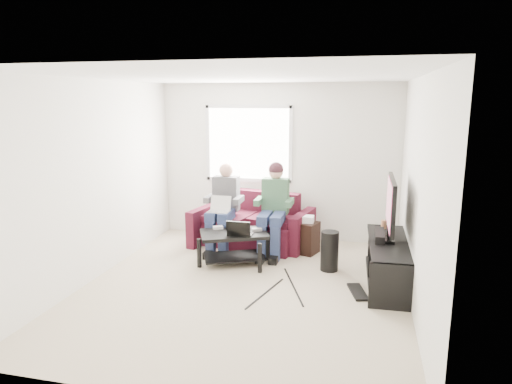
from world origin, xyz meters
TOP-DOWN VIEW (x-y plane):
  - floor at (0.00, 0.00)m, footprint 4.50×4.50m
  - ceiling at (0.00, 0.00)m, footprint 4.50×4.50m
  - wall_back at (0.00, 2.25)m, footprint 4.50×0.00m
  - wall_front at (0.00, -2.25)m, footprint 4.50×0.00m
  - wall_left at (-2.00, 0.00)m, footprint 0.00×4.50m
  - wall_right at (2.00, 0.00)m, footprint 0.00×4.50m
  - window at (-0.50, 2.23)m, footprint 1.48×0.04m
  - sofa at (-0.30, 1.74)m, footprint 1.97×1.14m
  - person_left at (-0.70, 1.42)m, footprint 0.40×0.71m
  - person_right at (0.10, 1.44)m, footprint 0.40×0.71m
  - laptop_silver at (-0.70, 1.21)m, footprint 0.38×0.33m
  - coffee_table at (-0.36, 0.81)m, footprint 1.09×0.90m
  - laptop_black at (-0.24, 0.73)m, footprint 0.40×0.34m
  - controller_a at (-0.64, 0.93)m, footprint 0.17×0.15m
  - controller_b at (-0.46, 0.99)m, footprint 0.16×0.14m
  - controller_c at (-0.06, 0.96)m, footprint 0.17×0.14m
  - tv_stand at (1.77, 0.60)m, footprint 0.54×1.66m
  - tv at (1.77, 0.70)m, footprint 0.12×1.10m
  - soundbar at (1.65, 0.70)m, footprint 0.12×0.50m
  - drink_cup at (1.72, 1.23)m, footprint 0.08×0.08m
  - console_white at (1.77, 0.20)m, footprint 0.30×0.22m
  - console_grey at (1.77, 0.90)m, footprint 0.34×0.26m
  - console_black at (1.77, 0.55)m, footprint 0.38×0.30m
  - subwoofer at (1.00, 0.87)m, footprint 0.24×0.24m
  - keyboard_floor at (1.41, 0.18)m, footprint 0.28×0.52m
  - end_table at (0.59, 1.52)m, footprint 0.33×0.33m

SIDE VIEW (x-z plane):
  - floor at x=0.00m, z-range 0.00..0.00m
  - keyboard_floor at x=1.41m, z-range 0.00..0.03m
  - tv_stand at x=1.77m, z-range -0.03..0.52m
  - end_table at x=0.59m, z-range -0.03..0.56m
  - subwoofer at x=1.00m, z-range 0.00..0.56m
  - sofa at x=-0.30m, z-range -0.11..0.74m
  - console_white at x=1.77m, z-range 0.29..0.35m
  - console_black at x=1.77m, z-range 0.29..0.36m
  - console_grey at x=1.77m, z-range 0.29..0.37m
  - coffee_table at x=-0.36m, z-range 0.11..0.58m
  - controller_a at x=-0.64m, z-range 0.47..0.51m
  - controller_b at x=-0.46m, z-range 0.47..0.51m
  - controller_c at x=-0.06m, z-range 0.47..0.51m
  - laptop_black at x=-0.24m, z-range 0.47..0.71m
  - soundbar at x=1.65m, z-range 0.55..0.65m
  - drink_cup at x=1.72m, z-range 0.55..0.67m
  - laptop_silver at x=-0.70m, z-range 0.60..0.84m
  - person_left at x=-0.70m, z-range 0.07..1.41m
  - person_right at x=0.10m, z-range 0.10..1.50m
  - tv at x=1.77m, z-range 0.60..1.41m
  - wall_back at x=0.00m, z-range -0.95..3.55m
  - wall_front at x=0.00m, z-range -0.95..3.55m
  - wall_left at x=-2.00m, z-range -0.95..3.55m
  - wall_right at x=2.00m, z-range -0.95..3.55m
  - window at x=-0.50m, z-range 0.96..2.24m
  - ceiling at x=0.00m, z-range 2.60..2.60m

